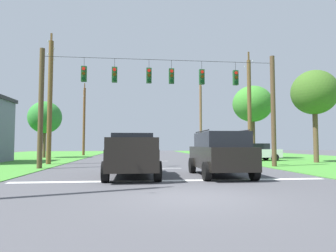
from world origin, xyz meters
TOP-DOWN VIEW (x-y plane):
  - ground_plane at (0.00, 0.00)m, footprint 120.00×120.00m
  - shoulder_grass_right at (14.64, 15.00)m, footprint 16.00×80.00m
  - stop_bar_stripe at (0.00, 3.68)m, footprint 12.61×0.45m
  - lane_dash_0 at (0.00, 9.68)m, footprint 2.50×0.15m
  - lane_dash_1 at (0.00, 17.39)m, footprint 2.50×0.15m
  - lane_dash_2 at (0.00, 25.62)m, footprint 2.50×0.15m
  - lane_dash_3 at (0.00, 31.26)m, footprint 2.50×0.15m
  - overhead_signal_span at (0.09, 10.16)m, footprint 14.83×0.31m
  - pickup_truck at (-1.67, 5.35)m, footprint 2.32×5.42m
  - suv_black at (2.29, 5.01)m, footprint 2.26×4.82m
  - distant_car_crossing_white at (8.83, 16.85)m, footprint 4.32×2.06m
  - utility_pole_mid_right at (8.00, 15.74)m, footprint 0.33×1.89m
  - utility_pole_far_right at (7.46, 32.07)m, footprint 0.34×1.79m
  - utility_pole_mid_left at (-7.71, 13.99)m, footprint 0.34×1.64m
  - utility_pole_far_left at (-8.17, 31.19)m, footprint 0.32×1.74m
  - tree_roadside_right at (10.25, 20.55)m, footprint 3.99×3.99m
  - tree_roadside_far_right at (12.52, 13.67)m, footprint 3.54×3.54m
  - tree_roadside_left at (-11.14, 24.63)m, footprint 3.47×3.47m

SIDE VIEW (x-z plane):
  - ground_plane at x=0.00m, z-range 0.00..0.00m
  - stop_bar_stripe at x=0.00m, z-range 0.00..0.01m
  - lane_dash_0 at x=0.00m, z-range 0.00..0.01m
  - lane_dash_1 at x=0.00m, z-range 0.00..0.01m
  - lane_dash_2 at x=0.00m, z-range 0.00..0.01m
  - lane_dash_3 at x=0.00m, z-range 0.00..0.01m
  - shoulder_grass_right at x=14.64m, z-range 0.00..0.03m
  - distant_car_crossing_white at x=8.83m, z-range 0.03..1.55m
  - pickup_truck at x=-1.67m, z-range -0.01..1.94m
  - suv_black at x=2.29m, z-range 0.03..2.09m
  - overhead_signal_span at x=0.09m, z-range 0.57..7.80m
  - tree_roadside_left at x=-11.14m, z-range 1.29..7.32m
  - utility_pole_mid_right at x=8.00m, z-range -0.23..9.06m
  - utility_pole_far_left at x=-8.17m, z-range -0.09..9.33m
  - utility_pole_mid_left at x=-7.71m, z-range -0.09..9.50m
  - tree_roadside_right at x=10.25m, z-range 1.81..9.18m
  - tree_roadside_far_right at x=12.52m, z-range 1.85..9.15m
  - utility_pole_far_right at x=7.46m, z-range -0.07..11.10m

